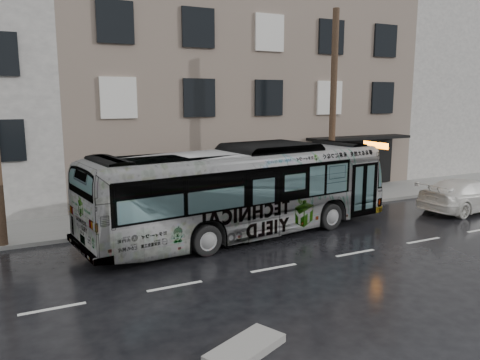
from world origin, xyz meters
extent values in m
plane|color=black|center=(0.00, 0.00, 0.00)|extent=(120.00, 120.00, 0.00)
cube|color=gray|center=(0.00, 4.90, 0.07)|extent=(90.00, 3.60, 0.15)
cube|color=#7D6A60|center=(5.00, 12.70, 5.50)|extent=(20.00, 12.00, 11.00)
cube|color=beige|center=(24.00, 12.70, 6.00)|extent=(18.00, 12.00, 12.00)
cylinder|color=#4D3826|center=(6.50, 3.30, 4.65)|extent=(0.30, 0.30, 9.00)
cylinder|color=slate|center=(7.60, 3.30, 1.35)|extent=(0.06, 0.06, 2.40)
imported|color=#B2B2B2|center=(0.79, 1.10, 1.73)|extent=(12.70, 4.51, 3.46)
imported|color=silver|center=(11.83, 0.00, 0.75)|extent=(5.28, 2.41, 1.50)
cube|color=#A2A09A|center=(-3.00, -6.45, 0.09)|extent=(1.97, 1.46, 0.18)
camera|label=1|loc=(-7.05, -14.38, 5.20)|focal=35.00mm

